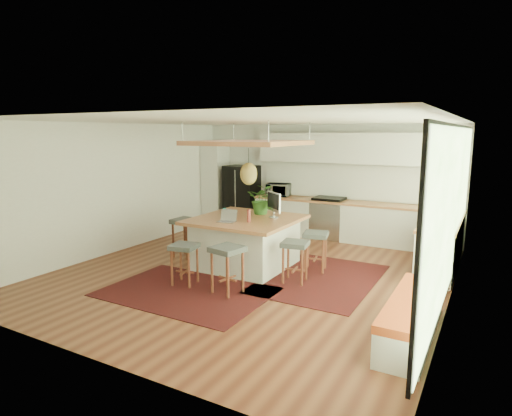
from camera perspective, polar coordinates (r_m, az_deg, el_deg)
The scene contains 34 objects.
floor at distance 7.92m, azimuth -0.50°, elevation -8.54°, with size 7.00×7.00×0.00m, color #552618.
ceiling at distance 7.51m, azimuth -0.53°, elevation 11.39°, with size 7.00×7.00×0.00m, color white.
wall_back at distance 10.76m, azimuth 8.74°, elevation 3.63°, with size 6.50×6.50×0.00m, color silver.
wall_front at distance 4.92m, azimuth -21.08°, elevation -4.35°, with size 6.50×6.50×0.00m, color silver.
wall_left at distance 9.61m, azimuth -17.64°, elevation 2.54°, with size 7.00×7.00×0.00m, color silver.
wall_right at distance 6.65m, azimuth 24.66°, elevation -1.01°, with size 7.00×7.00×0.00m, color silver.
window_wall at distance 6.64m, azimuth 24.43°, elevation -0.57°, with size 0.10×6.20×2.60m, color black, non-canonical shape.
pantry at distance 11.85m, azimuth -5.35°, elevation 3.18°, with size 0.55×0.60×2.25m, color silver.
back_counter_base at distance 10.42m, azimuth 10.83°, elevation -1.70°, with size 4.20×0.60×0.88m, color silver.
back_counter_top at distance 10.34m, azimuth 10.91°, elevation 0.80°, with size 4.24×0.64×0.05m, color #975535.
backsplash at distance 10.56m, azimuth 11.50°, elevation 3.43°, with size 4.20×0.02×0.80m, color white.
upper_cabinets at distance 10.35m, azimuth 11.38°, elevation 7.75°, with size 4.20×0.34×0.70m, color silver.
range at distance 10.49m, azimuth 9.54°, elevation -1.25°, with size 0.76×0.62×1.00m, color #A5A5AA, non-canonical shape.
right_counter_base at distance 8.81m, azimuth 23.22°, elevation -4.46°, with size 0.60×2.50×0.88m, color silver.
right_counter_top at distance 8.72m, azimuth 23.43°, elevation -1.53°, with size 0.64×2.54×0.05m, color #975535.
window_bench at distance 5.84m, azimuth 19.86°, elevation -13.44°, with size 0.52×2.00×0.50m, color silver, non-canonical shape.
ceiling_panel at distance 8.02m, azimuth -0.98°, elevation 6.65°, with size 1.86×1.86×0.80m, color #975535, non-canonical shape.
rug_near at distance 7.10m, azimuth -9.12°, elevation -10.83°, with size 2.60×1.80×0.01m, color black.
rug_right at distance 7.69m, azimuth 8.54°, elevation -9.18°, with size 1.80×2.60×0.01m, color black.
fridge at distance 11.42m, azimuth -1.88°, elevation 1.96°, with size 0.82×0.64×1.65m, color black, non-canonical shape.
island at distance 8.19m, azimuth -1.34°, elevation -4.52°, with size 1.85×1.85×0.93m, color #975535, non-canonical shape.
stool_near_left at distance 7.34m, azimuth -9.38°, elevation -7.27°, with size 0.41×0.41×0.69m, color #3E4344, non-canonical shape.
stool_near_right at distance 6.88m, azimuth -3.78°, elevation -8.32°, with size 0.45×0.45×0.76m, color #3E4344, non-canonical shape.
stool_right_front at distance 7.37m, azimuth 5.14°, elevation -7.10°, with size 0.42×0.42×0.71m, color #3E4344, non-canonical shape.
stool_right_back at distance 8.01m, azimuth 7.82°, elevation -5.76°, with size 0.43×0.43×0.72m, color #3E4344, non-canonical shape.
stool_left_side at distance 8.94m, azimuth -9.24°, elevation -4.13°, with size 0.47×0.47×0.79m, color #3E4344, non-canonical shape.
laptop at distance 7.70m, azimuth -3.91°, elevation -1.01°, with size 0.31×0.33×0.23m, color #A5A5AA, non-canonical shape.
monitor at distance 8.07m, azimuth 2.36°, elevation 0.52°, with size 0.53×0.19×0.49m, color #A5A5AA, non-canonical shape.
microwave at distance 10.90m, azimuth 2.98°, elevation 2.59°, with size 0.57×0.32×0.39m, color #A5A5AA.
island_plant at distance 8.44m, azimuth 0.77°, elevation 0.74°, with size 0.53×0.59×0.46m, color #1E4C19.
island_bowl at distance 8.69m, azimuth -3.72°, elevation -0.40°, with size 0.19×0.19×0.05m, color silver.
island_bottle_0 at distance 8.44m, azimuth -4.24°, elevation -0.22°, with size 0.07×0.07×0.19m, color #35CFD4.
island_bottle_1 at distance 8.15m, azimuth -4.32°, elevation -0.58°, with size 0.07×0.07×0.19m, color white.
island_bottle_2 at distance 7.69m, azimuth -0.88°, elevation -1.19°, with size 0.07×0.07×0.19m, color #9A3B33.
Camera 1 is at (3.70, -6.53, 2.51)m, focal length 30.36 mm.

